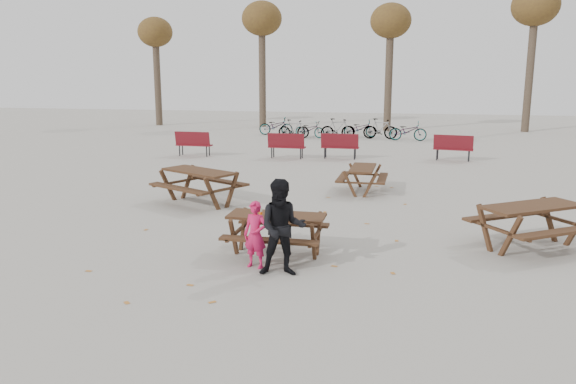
% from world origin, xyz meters
% --- Properties ---
extents(ground, '(80.00, 80.00, 0.00)m').
position_xyz_m(ground, '(0.00, 0.00, 0.00)').
color(ground, gray).
rests_on(ground, ground).
extents(main_picnic_table, '(1.80, 1.45, 0.78)m').
position_xyz_m(main_picnic_table, '(0.00, 0.00, 0.59)').
color(main_picnic_table, '#331C12').
rests_on(main_picnic_table, ground).
extents(food_tray, '(0.18, 0.11, 0.03)m').
position_xyz_m(food_tray, '(0.08, -0.20, 0.79)').
color(food_tray, white).
rests_on(food_tray, main_picnic_table).
extents(bread_roll, '(0.14, 0.06, 0.05)m').
position_xyz_m(bread_roll, '(0.08, -0.20, 0.83)').
color(bread_roll, tan).
rests_on(bread_roll, food_tray).
extents(soda_bottle, '(0.07, 0.07, 0.17)m').
position_xyz_m(soda_bottle, '(-0.26, -0.17, 0.85)').
color(soda_bottle, silver).
rests_on(soda_bottle, main_picnic_table).
extents(child, '(0.49, 0.37, 1.19)m').
position_xyz_m(child, '(-0.20, -0.78, 0.60)').
color(child, '#CE1951').
rests_on(child, ground).
extents(adult, '(0.91, 0.78, 1.65)m').
position_xyz_m(adult, '(0.35, -1.05, 0.83)').
color(adult, black).
rests_on(adult, ground).
extents(picnic_table_east, '(2.58, 2.49, 0.87)m').
position_xyz_m(picnic_table_east, '(4.75, 1.42, 0.43)').
color(picnic_table_east, '#331C12').
rests_on(picnic_table_east, ground).
extents(picnic_table_north, '(2.61, 2.43, 0.89)m').
position_xyz_m(picnic_table_north, '(-2.96, 3.69, 0.45)').
color(picnic_table_north, '#331C12').
rests_on(picnic_table_north, ground).
extents(picnic_table_far, '(1.38, 1.71, 0.73)m').
position_xyz_m(picnic_table_far, '(1.09, 6.10, 0.36)').
color(picnic_table_far, '#331C12').
rests_on(picnic_table_far, ground).
extents(park_bench_row, '(12.03, 1.55, 1.03)m').
position_xyz_m(park_bench_row, '(-1.28, 12.37, 0.52)').
color(park_bench_row, maroon).
rests_on(park_bench_row, ground).
extents(bicycle_row, '(9.15, 2.27, 1.08)m').
position_xyz_m(bicycle_row, '(-1.32, 19.89, 0.50)').
color(bicycle_row, black).
rests_on(bicycle_row, ground).
extents(tree_row, '(32.17, 3.52, 8.26)m').
position_xyz_m(tree_row, '(0.90, 25.15, 6.19)').
color(tree_row, '#382B21').
rests_on(tree_row, ground).
extents(fallen_leaves, '(11.00, 11.00, 0.01)m').
position_xyz_m(fallen_leaves, '(0.50, 2.50, 0.00)').
color(fallen_leaves, '#B16C2A').
rests_on(fallen_leaves, ground).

